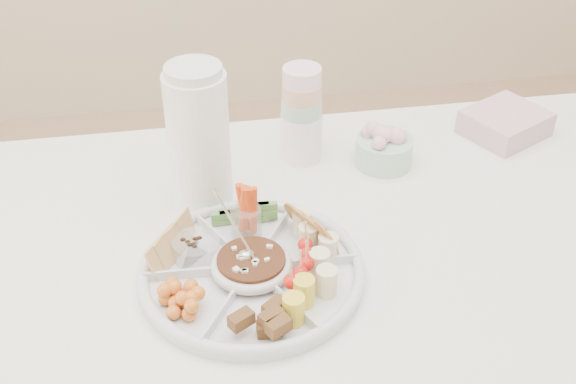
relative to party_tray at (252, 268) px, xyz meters
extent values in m
cylinder|color=white|center=(0.00, 0.00, 0.00)|extent=(0.39, 0.39, 0.04)
cylinder|color=#492F1B|center=(0.00, 0.00, 0.01)|extent=(0.12, 0.12, 0.04)
cylinder|color=#B1C8AD|center=(0.15, 0.36, 0.10)|extent=(0.10, 0.10, 0.24)
cylinder|color=white|center=(-0.06, 0.23, 0.13)|extent=(0.13, 0.13, 0.30)
cylinder|color=#A2D7B9|center=(0.32, 0.31, 0.02)|extent=(0.15, 0.15, 0.09)
cube|color=#CDA7B1|center=(0.62, 0.38, 0.01)|extent=(0.21, 0.20, 0.06)
camera|label=1|loc=(-0.09, -0.92, 0.82)|focal=45.00mm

